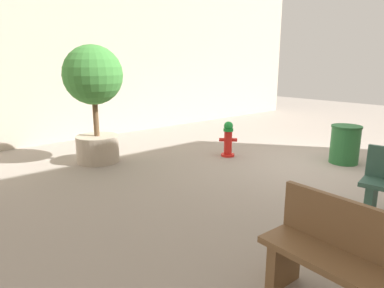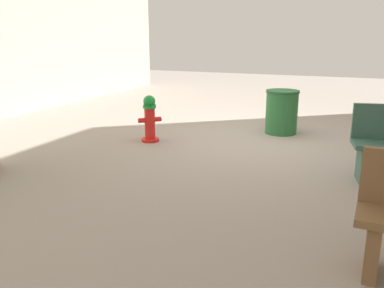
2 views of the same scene
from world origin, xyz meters
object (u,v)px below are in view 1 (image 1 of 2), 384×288
Objects in this scene: bench_far at (351,263)px; trash_bin at (345,144)px; fire_hydrant at (228,139)px; planter_tree at (94,90)px.

bench_far reaches higher than trash_bin.
trash_bin is (2.11, -4.31, -0.09)m from bench_far.
bench_far is at bearing 116.02° from trash_bin.
bench_far reaches higher than fire_hydrant.
planter_tree is 3.04× the size of trash_bin.
fire_hydrant is 4.96m from bench_far.
bench_far is at bearing 175.29° from planter_tree.
planter_tree is at bearing 48.21° from trash_bin.
fire_hydrant is at bearing -121.93° from planter_tree.
fire_hydrant is 0.33× the size of planter_tree.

